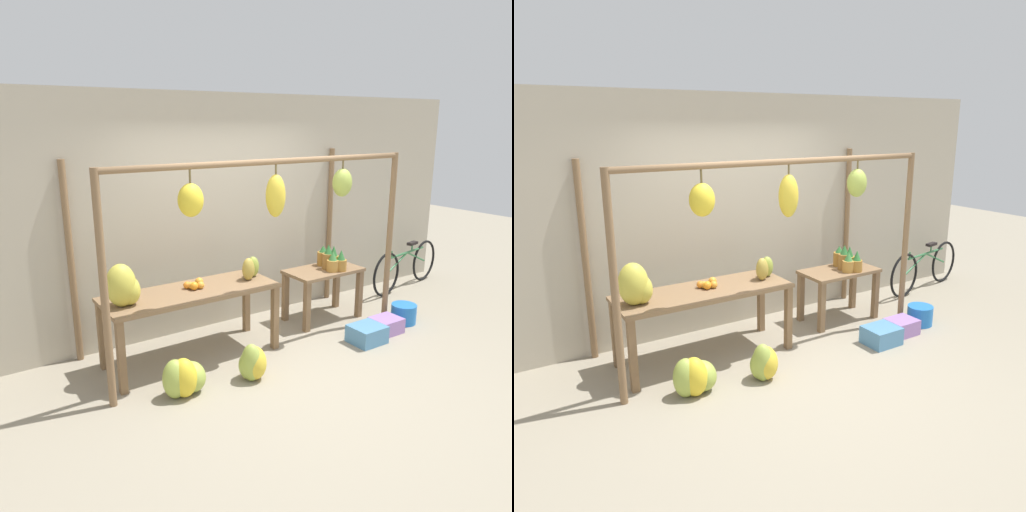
{
  "view_description": "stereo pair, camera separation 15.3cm",
  "coord_description": "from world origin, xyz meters",
  "views": [
    {
      "loc": [
        -2.9,
        -3.62,
        2.48
      ],
      "look_at": [
        0.09,
        0.86,
        1.02
      ],
      "focal_mm": 35.0,
      "sensor_mm": 36.0,
      "label": 1
    },
    {
      "loc": [
        -2.77,
        -3.7,
        2.48
      ],
      "look_at": [
        0.09,
        0.86,
        1.02
      ],
      "focal_mm": 35.0,
      "sensor_mm": 36.0,
      "label": 2
    }
  ],
  "objects": [
    {
      "name": "ground_plane",
      "position": [
        0.0,
        0.0,
        0.0
      ],
      "size": [
        20.0,
        20.0,
        0.0
      ],
      "primitive_type": "plane",
      "color": "gray"
    },
    {
      "name": "banana_pile_ground_left",
      "position": [
        -1.15,
        0.22,
        0.18
      ],
      "size": [
        0.46,
        0.39,
        0.38
      ],
      "color": "#9EB247",
      "rests_on": "ground_plane"
    },
    {
      "name": "pineapple_cluster",
      "position": [
        1.26,
        0.9,
        0.79
      ],
      "size": [
        0.25,
        0.46,
        0.32
      ],
      "color": "#B27F38",
      "rests_on": "display_table_side"
    },
    {
      "name": "banana_pile_on_table",
      "position": [
        -1.46,
        0.81,
        0.96
      ],
      "size": [
        0.38,
        0.31,
        0.42
      ],
      "color": "gold",
      "rests_on": "display_table_main"
    },
    {
      "name": "banana_pile_ground_right",
      "position": [
        -0.45,
        0.11,
        0.17
      ],
      "size": [
        0.34,
        0.33,
        0.39
      ],
      "color": "gold",
      "rests_on": "ground_plane"
    },
    {
      "name": "fruit_crate_purple",
      "position": [
        1.52,
        0.16,
        0.09
      ],
      "size": [
        0.34,
        0.3,
        0.18
      ],
      "color": "#9970B7",
      "rests_on": "ground_plane"
    },
    {
      "name": "orange_pile",
      "position": [
        -0.66,
        0.9,
        0.81
      ],
      "size": [
        0.24,
        0.19,
        0.09
      ],
      "color": "orange",
      "rests_on": "display_table_main"
    },
    {
      "name": "stall_awning",
      "position": [
        -0.01,
        0.64,
        1.53
      ],
      "size": [
        3.58,
        1.23,
        2.12
      ],
      "color": "brown",
      "rests_on": "ground_plane"
    },
    {
      "name": "parked_bicycle",
      "position": [
        3.04,
        1.16,
        0.34
      ],
      "size": [
        1.73,
        0.34,
        0.7
      ],
      "color": "black",
      "rests_on": "ground_plane"
    },
    {
      "name": "papaya_pile",
      "position": [
        0.0,
        0.85,
        0.89
      ],
      "size": [
        0.29,
        0.24,
        0.25
      ],
      "color": "#93A33D",
      "rests_on": "display_table_main"
    },
    {
      "name": "blue_bucket",
      "position": [
        1.93,
        0.25,
        0.12
      ],
      "size": [
        0.31,
        0.31,
        0.24
      ],
      "color": "blue",
      "rests_on": "ground_plane"
    },
    {
      "name": "shop_wall_back",
      "position": [
        0.0,
        1.59,
        1.4
      ],
      "size": [
        8.0,
        0.08,
        2.8
      ],
      "color": "#B2A893",
      "rests_on": "ground_plane"
    },
    {
      "name": "fruit_crate_white",
      "position": [
        1.12,
        0.09,
        0.1
      ],
      "size": [
        0.38,
        0.33,
        0.21
      ],
      "color": "#4C84B2",
      "rests_on": "ground_plane"
    },
    {
      "name": "display_table_side",
      "position": [
        1.17,
        0.93,
        0.52
      ],
      "size": [
        0.97,
        0.53,
        0.66
      ],
      "color": "brown",
      "rests_on": "ground_plane"
    },
    {
      "name": "display_table_main",
      "position": [
        -0.73,
        0.86,
        0.66
      ],
      "size": [
        1.85,
        0.69,
        0.77
      ],
      "color": "brown",
      "rests_on": "ground_plane"
    }
  ]
}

